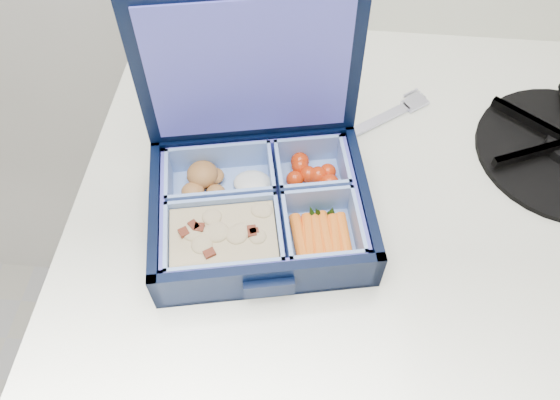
# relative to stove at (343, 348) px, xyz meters

# --- Properties ---
(stove) EXTENTS (0.65, 0.65, 0.98)m
(stove) POSITION_rel_stove_xyz_m (0.00, 0.00, 0.00)
(stove) COLOR silver
(stove) RESTS_ON floor
(bento_box) EXTENTS (0.24, 0.20, 0.05)m
(bento_box) POSITION_rel_stove_xyz_m (-0.13, -0.06, 0.51)
(bento_box) COLOR black
(bento_box) RESTS_ON stove
(burner_grate_rear) EXTENTS (0.18, 0.18, 0.02)m
(burner_grate_rear) POSITION_rel_stove_xyz_m (-0.21, 0.18, 0.50)
(burner_grate_rear) COLOR black
(burner_grate_rear) RESTS_ON stove
(fork) EXTENTS (0.15, 0.12, 0.01)m
(fork) POSITION_rel_stove_xyz_m (-0.03, 0.08, 0.49)
(fork) COLOR silver
(fork) RESTS_ON stove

